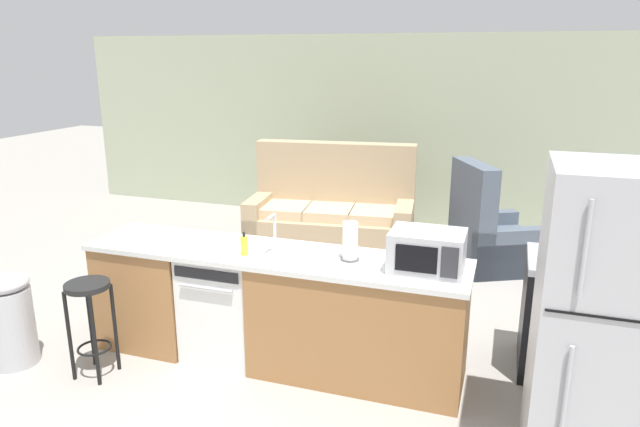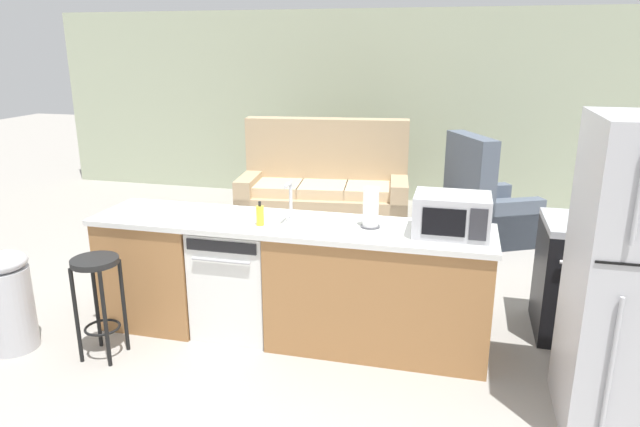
# 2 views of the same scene
# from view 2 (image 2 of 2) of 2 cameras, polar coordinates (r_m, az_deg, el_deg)

# --- Properties ---
(ground_plane) EXTENTS (24.00, 24.00, 0.00)m
(ground_plane) POSITION_cam_2_polar(r_m,az_deg,el_deg) (4.53, -4.90, -11.67)
(ground_plane) COLOR gray
(wall_back) EXTENTS (10.00, 0.06, 2.60)m
(wall_back) POSITION_cam_2_polar(r_m,az_deg,el_deg) (8.07, 6.75, 10.49)
(wall_back) COLOR #A8B293
(wall_back) RESTS_ON ground_plane
(kitchen_counter) EXTENTS (2.94, 0.66, 0.90)m
(kitchen_counter) POSITION_cam_2_polar(r_m,az_deg,el_deg) (4.28, -1.97, -7.12)
(kitchen_counter) COLOR #9E6B3D
(kitchen_counter) RESTS_ON ground_plane
(dishwasher) EXTENTS (0.58, 0.61, 0.84)m
(dishwasher) POSITION_cam_2_polar(r_m,az_deg,el_deg) (4.43, -8.12, -6.42)
(dishwasher) COLOR white
(dishwasher) RESTS_ON ground_plane
(stove_range) EXTENTS (0.76, 0.68, 0.90)m
(stove_range) POSITION_cam_2_polar(r_m,az_deg,el_deg) (4.74, 25.58, -5.98)
(stove_range) COLOR black
(stove_range) RESTS_ON ground_plane
(microwave) EXTENTS (0.50, 0.37, 0.28)m
(microwave) POSITION_cam_2_polar(r_m,az_deg,el_deg) (3.92, 13.04, -0.14)
(microwave) COLOR #B7B7BC
(microwave) RESTS_ON kitchen_counter
(sink_faucet) EXTENTS (0.07, 0.18, 0.30)m
(sink_faucet) POSITION_cam_2_polar(r_m,az_deg,el_deg) (4.10, -2.99, 0.88)
(sink_faucet) COLOR silver
(sink_faucet) RESTS_ON kitchen_counter
(paper_towel_roll) EXTENTS (0.14, 0.14, 0.28)m
(paper_towel_roll) POSITION_cam_2_polar(r_m,az_deg,el_deg) (3.99, 5.10, 0.52)
(paper_towel_roll) COLOR #4C4C51
(paper_towel_roll) RESTS_ON kitchen_counter
(soap_bottle) EXTENTS (0.06, 0.06, 0.18)m
(soap_bottle) POSITION_cam_2_polar(r_m,az_deg,el_deg) (4.06, -6.01, -0.19)
(soap_bottle) COLOR yellow
(soap_bottle) RESTS_ON kitchen_counter
(kettle) EXTENTS (0.21, 0.17, 0.19)m
(kettle) POSITION_cam_2_polar(r_m,az_deg,el_deg) (4.50, 28.80, -0.36)
(kettle) COLOR #B2B2B7
(kettle) RESTS_ON stove_range
(bar_stool) EXTENTS (0.32, 0.32, 0.74)m
(bar_stool) POSITION_cam_2_polar(r_m,az_deg,el_deg) (4.25, -21.35, -6.80)
(bar_stool) COLOR black
(bar_stool) RESTS_ON ground_plane
(trash_bin) EXTENTS (0.35, 0.35, 0.74)m
(trash_bin) POSITION_cam_2_polar(r_m,az_deg,el_deg) (4.69, -28.77, -7.61)
(trash_bin) COLOR #B7B7BC
(trash_bin) RESTS_ON ground_plane
(couch) EXTENTS (2.09, 1.13, 1.27)m
(couch) POSITION_cam_2_polar(r_m,az_deg,el_deg) (7.00, 0.47, 2.13)
(couch) COLOR tan
(couch) RESTS_ON ground_plane
(armchair) EXTENTS (1.10, 1.12, 1.20)m
(armchair) POSITION_cam_2_polar(r_m,az_deg,el_deg) (6.66, 16.00, 0.32)
(armchair) COLOR #515B6B
(armchair) RESTS_ON ground_plane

